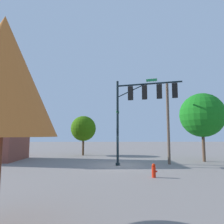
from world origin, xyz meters
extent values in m
plane|color=gray|center=(0.00, 0.00, 0.00)|extent=(120.00, 120.00, 0.00)
cylinder|color=black|center=(0.00, 0.00, 3.65)|extent=(0.20, 0.20, 7.29)
cylinder|color=black|center=(0.00, 0.00, 0.10)|extent=(0.36, 0.36, 0.20)
cylinder|color=black|center=(2.57, -0.88, 6.85)|extent=(5.18, 1.90, 0.14)
cylinder|color=black|center=(1.15, -0.40, 6.35)|extent=(2.36, 0.88, 1.07)
cube|color=black|center=(1.14, -0.39, 6.10)|extent=(0.43, 0.45, 1.10)
cube|color=black|center=(1.07, -0.58, 6.10)|extent=(0.42, 0.20, 1.22)
sphere|color=maroon|center=(1.21, -0.21, 6.44)|extent=(0.22, 0.22, 0.22)
cylinder|color=black|center=(1.23, -0.15, 6.49)|extent=(0.27, 0.21, 0.23)
sphere|color=#855607|center=(1.21, -0.21, 6.10)|extent=(0.22, 0.22, 0.22)
cylinder|color=black|center=(1.23, -0.15, 6.15)|extent=(0.27, 0.21, 0.23)
sphere|color=#20FF59|center=(1.21, -0.21, 5.76)|extent=(0.22, 0.22, 0.22)
cylinder|color=black|center=(1.23, -0.15, 5.81)|extent=(0.27, 0.21, 0.23)
cube|color=black|center=(2.28, -0.78, 6.10)|extent=(0.43, 0.45, 1.10)
cube|color=black|center=(2.21, -0.97, 6.10)|extent=(0.42, 0.20, 1.22)
sphere|color=maroon|center=(2.35, -0.60, 6.44)|extent=(0.22, 0.22, 0.22)
cylinder|color=black|center=(2.37, -0.54, 6.49)|extent=(0.27, 0.21, 0.23)
sphere|color=#855607|center=(2.35, -0.60, 6.10)|extent=(0.22, 0.22, 0.22)
cylinder|color=black|center=(2.37, -0.54, 6.15)|extent=(0.27, 0.21, 0.23)
sphere|color=#20FF59|center=(2.35, -0.60, 5.76)|extent=(0.22, 0.22, 0.22)
cylinder|color=black|center=(2.37, -0.54, 5.81)|extent=(0.27, 0.21, 0.23)
cube|color=black|center=(3.42, -1.18, 6.10)|extent=(0.43, 0.45, 1.10)
cube|color=black|center=(3.35, -1.36, 6.10)|extent=(0.43, 0.19, 1.22)
sphere|color=maroon|center=(3.49, -0.99, 6.44)|extent=(0.22, 0.22, 0.22)
cylinder|color=black|center=(3.51, -0.93, 6.49)|extent=(0.27, 0.21, 0.23)
sphere|color=#855607|center=(3.49, -0.99, 6.10)|extent=(0.22, 0.22, 0.22)
cylinder|color=black|center=(3.51, -0.93, 6.15)|extent=(0.27, 0.21, 0.23)
sphere|color=#20FF59|center=(3.49, -0.99, 5.76)|extent=(0.22, 0.22, 0.22)
cylinder|color=black|center=(3.51, -0.93, 5.81)|extent=(0.27, 0.21, 0.23)
cube|color=black|center=(4.56, -1.57, 6.10)|extent=(0.41, 0.44, 1.10)
cube|color=black|center=(4.50, -1.76, 6.10)|extent=(0.43, 0.17, 1.22)
sphere|color=maroon|center=(4.62, -1.38, 6.44)|extent=(0.22, 0.22, 0.22)
cylinder|color=black|center=(4.64, -1.32, 6.49)|extent=(0.26, 0.20, 0.23)
sphere|color=#855607|center=(4.62, -1.38, 6.10)|extent=(0.22, 0.22, 0.22)
cylinder|color=black|center=(4.64, -1.32, 6.15)|extent=(0.26, 0.20, 0.23)
sphere|color=#20FF59|center=(4.62, -1.38, 5.76)|extent=(0.22, 0.22, 0.22)
cylinder|color=black|center=(4.64, -1.32, 5.81)|extent=(0.26, 0.20, 0.23)
cube|color=white|center=(2.82, -0.97, 7.15)|extent=(0.90, 0.32, 0.26)
cube|color=#166B3A|center=(2.82, -0.97, 7.15)|extent=(0.86, 0.32, 0.22)
cube|color=white|center=(0.00, 0.00, 4.55)|extent=(0.32, 0.90, 0.26)
cube|color=#16712B|center=(0.00, 0.00, 4.55)|extent=(0.32, 0.86, 0.22)
cylinder|color=brown|center=(4.58, 0.52, 3.62)|extent=(0.25, 0.25, 7.23)
cube|color=brown|center=(4.58, 0.52, 6.63)|extent=(0.60, 1.77, 0.12)
cylinder|color=red|center=(1.90, -5.05, 0.33)|extent=(0.24, 0.24, 0.65)
sphere|color=red|center=(1.90, -5.05, 0.72)|extent=(0.22, 0.22, 0.22)
cylinder|color=red|center=(2.05, -5.05, 0.36)|extent=(0.12, 0.10, 0.10)
cylinder|color=brown|center=(8.53, 2.25, 1.34)|extent=(0.29, 0.29, 2.68)
sphere|color=#156D18|center=(8.53, 2.25, 4.52)|extent=(4.34, 4.34, 4.34)
cylinder|color=#4F3623|center=(-3.90, 8.72, 1.02)|extent=(0.27, 0.27, 2.03)
sphere|color=#30620B|center=(-3.90, 8.72, 3.39)|extent=(3.20, 3.20, 3.20)
cone|color=#C96B2B|center=(-4.01, -11.92, 4.30)|extent=(3.21, 3.21, 3.57)
cube|color=#A5B7C6|center=(-13.29, 6.40, 4.13)|extent=(0.90, 0.04, 1.20)
cube|color=#A5B7C6|center=(-12.74, 6.40, 2.20)|extent=(0.90, 0.04, 1.20)
camera|label=1|loc=(-1.01, -17.76, 2.56)|focal=32.98mm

